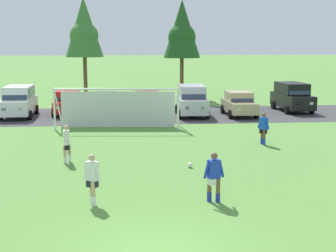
# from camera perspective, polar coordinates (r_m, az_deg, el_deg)

# --- Properties ---
(ground_plane) EXTENTS (400.00, 400.00, 0.00)m
(ground_plane) POSITION_cam_1_polar(r_m,az_deg,el_deg) (26.15, -3.57, -1.19)
(ground_plane) COLOR #598C3D
(parking_lot_strip) EXTENTS (52.00, 8.40, 0.01)m
(parking_lot_strip) POSITION_cam_1_polar(r_m,az_deg,el_deg) (33.79, -3.96, 1.33)
(parking_lot_strip) COLOR #3D3D3F
(parking_lot_strip) RESTS_ON ground
(soccer_ball) EXTENTS (0.22, 0.22, 0.22)m
(soccer_ball) POSITION_cam_1_polar(r_m,az_deg,el_deg) (19.42, 2.70, -4.77)
(soccer_ball) COLOR white
(soccer_ball) RESTS_ON ground
(soccer_goal) EXTENTS (7.55, 2.57, 2.57)m
(soccer_goal) POSITION_cam_1_polar(r_m,az_deg,el_deg) (28.60, -6.15, 2.35)
(soccer_goal) COLOR white
(soccer_goal) RESTS_ON ground
(player_midfield_center) EXTENTS (0.74, 0.36, 1.64)m
(player_midfield_center) POSITION_cam_1_polar(r_m,az_deg,el_deg) (15.16, 5.61, -6.24)
(player_midfield_center) COLOR brown
(player_midfield_center) RESTS_ON ground
(player_defender_far) EXTENTS (0.31, 0.75, 1.64)m
(player_defender_far) POSITION_cam_1_polar(r_m,az_deg,el_deg) (20.52, -12.23, -2.14)
(player_defender_far) COLOR tan
(player_defender_far) RESTS_ON ground
(player_winger_left) EXTENTS (0.61, 0.55, 1.64)m
(player_winger_left) POSITION_cam_1_polar(r_m,az_deg,el_deg) (15.05, -9.21, -6.44)
(player_winger_left) COLOR tan
(player_winger_left) RESTS_ON ground
(player_winger_right) EXTENTS (0.51, 0.65, 1.64)m
(player_winger_right) POSITION_cam_1_polar(r_m,az_deg,el_deg) (24.17, 11.55, -0.31)
(player_winger_right) COLOR brown
(player_winger_right) RESTS_ON ground
(parked_car_slot_far_left) EXTENTS (2.24, 4.65, 2.16)m
(parked_car_slot_far_left) POSITION_cam_1_polar(r_m,az_deg,el_deg) (34.42, -17.71, 2.91)
(parked_car_slot_far_left) COLOR silver
(parked_car_slot_far_left) RESTS_ON ground
(parked_car_slot_left) EXTENTS (2.16, 4.27, 1.72)m
(parked_car_slot_left) POSITION_cam_1_polar(r_m,az_deg,el_deg) (34.86, -12.10, 2.85)
(parked_car_slot_left) COLOR red
(parked_car_slot_left) RESTS_ON ground
(parked_car_slot_center_left) EXTENTS (2.26, 4.31, 1.72)m
(parked_car_slot_center_left) POSITION_cam_1_polar(r_m,az_deg,el_deg) (32.96, -7.64, 2.58)
(parked_car_slot_center_left) COLOR #194C2D
(parked_car_slot_center_left) RESTS_ON ground
(parked_car_slot_center) EXTENTS (2.06, 4.21, 1.72)m
(parked_car_slot_center) POSITION_cam_1_polar(r_m,az_deg,el_deg) (33.26, -2.55, 2.73)
(parked_car_slot_center) COLOR maroon
(parked_car_slot_center) RESTS_ON ground
(parked_car_slot_center_right) EXTENTS (2.27, 4.67, 2.16)m
(parked_car_slot_center_right) POSITION_cam_1_polar(r_m,az_deg,el_deg) (33.38, 2.91, 3.16)
(parked_car_slot_center_right) COLOR #B2B2BC
(parked_car_slot_center_right) RESTS_ON ground
(parked_car_slot_right) EXTENTS (2.04, 4.20, 1.72)m
(parked_car_slot_right) POSITION_cam_1_polar(r_m,az_deg,el_deg) (33.71, 8.65, 2.72)
(parked_car_slot_right) COLOR tan
(parked_car_slot_right) RESTS_ON ground
(parked_car_slot_far_right) EXTENTS (2.25, 4.66, 2.16)m
(parked_car_slot_far_right) POSITION_cam_1_polar(r_m,az_deg,el_deg) (36.85, 14.89, 3.48)
(parked_car_slot_far_right) COLOR black
(parked_car_slot_far_right) RESTS_ON ground
(tree_left_edge) EXTENTS (3.50, 3.50, 9.33)m
(tree_left_edge) POSITION_cam_1_polar(r_m,az_deg,el_deg) (44.45, -10.20, 11.53)
(tree_left_edge) COLOR brown
(tree_left_edge) RESTS_ON ground
(tree_mid_left) EXTENTS (3.42, 3.42, 9.11)m
(tree_mid_left) POSITION_cam_1_polar(r_m,az_deg,el_deg) (44.07, 1.71, 11.50)
(tree_mid_left) COLOR brown
(tree_mid_left) RESTS_ON ground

